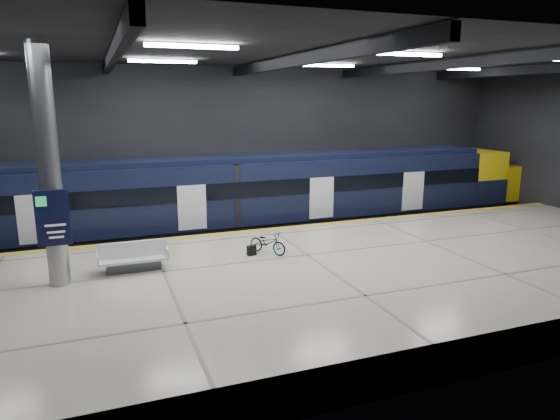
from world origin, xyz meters
TOP-DOWN VIEW (x-y plane):
  - ground at (0.00, 0.00)m, footprint 30.00×30.00m
  - room_shell at (-0.00, 0.00)m, footprint 30.10×16.10m
  - platform at (0.00, -2.50)m, footprint 30.00×11.00m
  - safety_strip at (0.00, 2.75)m, footprint 30.00×0.40m
  - rails at (0.00, 5.50)m, footprint 30.00×1.52m
  - train at (1.71, 5.50)m, footprint 29.40×2.84m
  - bench at (-5.86, -0.55)m, footprint 2.17×0.90m
  - bicycle at (-1.26, -0.35)m, footprint 1.30×1.52m
  - pannier_bag at (-1.86, -0.35)m, footprint 0.33×0.25m
  - info_column at (-8.00, -1.03)m, footprint 0.90×0.78m

SIDE VIEW (x-z plane):
  - ground at x=0.00m, z-range 0.00..0.00m
  - rails at x=0.00m, z-range 0.00..0.16m
  - platform at x=0.00m, z-range 0.00..1.10m
  - safety_strip at x=0.00m, z-range 1.10..1.11m
  - pannier_bag at x=-1.86m, z-range 1.10..1.45m
  - bench at x=-5.86m, z-range 0.96..1.91m
  - bicycle at x=-1.26m, z-range 1.10..1.89m
  - train at x=1.71m, z-range 0.16..3.95m
  - info_column at x=-8.00m, z-range 1.01..7.91m
  - room_shell at x=0.00m, z-range 1.69..9.74m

